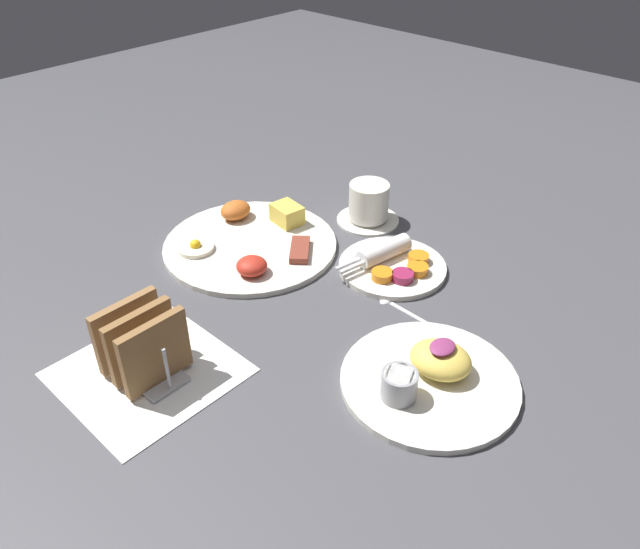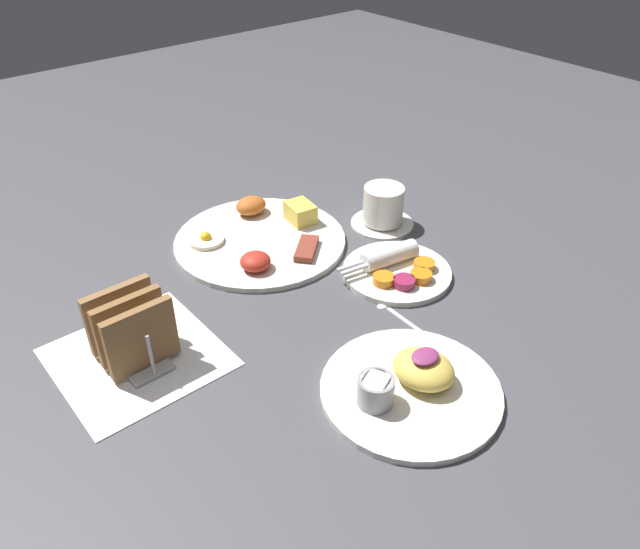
{
  "view_description": "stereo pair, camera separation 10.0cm",
  "coord_description": "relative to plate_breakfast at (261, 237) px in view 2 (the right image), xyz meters",
  "views": [
    {
      "loc": [
        -0.53,
        -0.53,
        0.61
      ],
      "look_at": [
        0.07,
        0.04,
        0.03
      ],
      "focal_mm": 35.0,
      "sensor_mm": 36.0,
      "label": 1
    },
    {
      "loc": [
        -0.46,
        -0.6,
        0.61
      ],
      "look_at": [
        0.07,
        0.04,
        0.03
      ],
      "focal_mm": 35.0,
      "sensor_mm": 36.0,
      "label": 2
    }
  ],
  "objects": [
    {
      "name": "teaspoon",
      "position": [
        0.04,
        -0.31,
        -0.01
      ],
      "size": [
        0.02,
        0.13,
        0.01
      ],
      "color": "silver",
      "rests_on": "ground_plane"
    },
    {
      "name": "napkin_flat",
      "position": [
        -0.32,
        -0.14,
        -0.01
      ],
      "size": [
        0.22,
        0.22,
        0.0
      ],
      "color": "white",
      "rests_on": "ground_plane"
    },
    {
      "name": "toast_rack",
      "position": [
        -0.32,
        -0.14,
        0.04
      ],
      "size": [
        0.1,
        0.12,
        0.1
      ],
      "color": "#B7B7BC",
      "rests_on": "ground_plane"
    },
    {
      "name": "coffee_cup",
      "position": [
        0.21,
        -0.1,
        0.03
      ],
      "size": [
        0.12,
        0.12,
        0.08
      ],
      "color": "silver",
      "rests_on": "ground_plane"
    },
    {
      "name": "plate_breakfast",
      "position": [
        0.0,
        0.0,
        0.0
      ],
      "size": [
        0.31,
        0.31,
        0.05
      ],
      "color": "silver",
      "rests_on": "ground_plane"
    },
    {
      "name": "ground_plane",
      "position": [
        -0.08,
        -0.22,
        -0.01
      ],
      "size": [
        3.0,
        3.0,
        0.0
      ],
      "primitive_type": "plane",
      "color": "#47474C"
    },
    {
      "name": "plate_condiments",
      "position": [
        0.11,
        -0.23,
        0.0
      ],
      "size": [
        0.19,
        0.18,
        0.04
      ],
      "color": "silver",
      "rests_on": "ground_plane"
    },
    {
      "name": "plate_foreground",
      "position": [
        -0.07,
        -0.44,
        0.01
      ],
      "size": [
        0.24,
        0.24,
        0.06
      ],
      "color": "silver",
      "rests_on": "ground_plane"
    }
  ]
}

